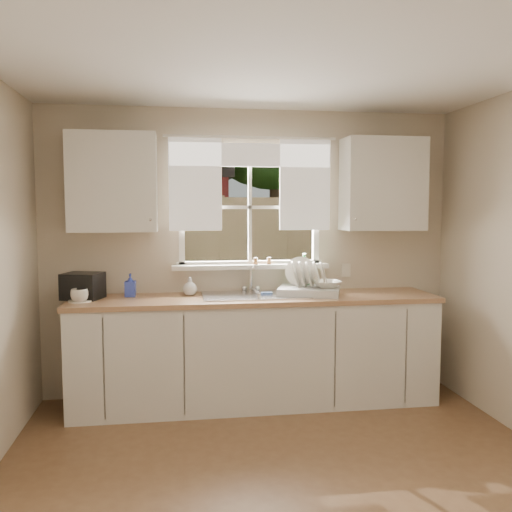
{
  "coord_description": "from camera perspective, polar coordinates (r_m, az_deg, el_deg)",
  "views": [
    {
      "loc": [
        -0.65,
        -2.73,
        1.64
      ],
      "look_at": [
        0.0,
        1.65,
        1.25
      ],
      "focal_mm": 38.0,
      "sensor_mm": 36.0,
      "label": 1
    }
  ],
  "objects": [
    {
      "name": "backyard",
      "position": [
        11.37,
        -2.2,
        14.23
      ],
      "size": [
        20.0,
        10.0,
        6.13
      ],
      "color": "#335421",
      "rests_on": "ground"
    },
    {
      "name": "soap_bottle_b",
      "position": [
        4.61,
        -13.09,
        -3.0
      ],
      "size": [
        0.09,
        0.09,
        0.19
      ],
      "primitive_type": "imported",
      "rotation": [
        0.0,
        0.0,
        -0.06
      ],
      "color": "#3145BB",
      "rests_on": "countertop"
    },
    {
      "name": "window",
      "position": [
        4.78,
        -0.62,
        3.18
      ],
      "size": [
        1.38,
        0.16,
        1.06
      ],
      "color": "white",
      "rests_on": "room_walls"
    },
    {
      "name": "sink",
      "position": [
        4.56,
        -0.11,
        -5.09
      ],
      "size": [
        0.88,
        0.52,
        0.4
      ],
      "color": "#B7B7BC",
      "rests_on": "countertop"
    },
    {
      "name": "upper_cabinet_right",
      "position": [
        4.91,
        13.21,
        7.35
      ],
      "size": [
        0.7,
        0.33,
        0.8
      ],
      "primitive_type": "cube",
      "color": "silver",
      "rests_on": "room_walls"
    },
    {
      "name": "base_cabinets",
      "position": [
        4.62,
        -0.06,
        -10.09
      ],
      "size": [
        3.0,
        0.62,
        0.87
      ],
      "primitive_type": "cube",
      "color": "silver",
      "rests_on": "ground"
    },
    {
      "name": "saucer",
      "position": [
        4.48,
        -18.0,
        -4.51
      ],
      "size": [
        0.19,
        0.19,
        0.01
      ],
      "primitive_type": "cylinder",
      "color": "white",
      "rests_on": "countertop"
    },
    {
      "name": "countertop",
      "position": [
        4.52,
        -0.06,
        -4.51
      ],
      "size": [
        3.04,
        0.65,
        0.04
      ],
      "primitive_type": "cube",
      "color": "#A77A53",
      "rests_on": "base_cabinets"
    },
    {
      "name": "cup",
      "position": [
        4.44,
        -18.09,
        -3.99
      ],
      "size": [
        0.17,
        0.17,
        0.11
      ],
      "primitive_type": "imported",
      "rotation": [
        0.0,
        0.0,
        -0.29
      ],
      "color": "silver",
      "rests_on": "countertop"
    },
    {
      "name": "curtains",
      "position": [
        4.74,
        -0.54,
        8.58
      ],
      "size": [
        1.5,
        0.03,
        0.81
      ],
      "color": "white",
      "rests_on": "room_walls"
    },
    {
      "name": "room_walls",
      "position": [
        2.78,
        5.22,
        -3.32
      ],
      "size": [
        3.62,
        4.02,
        2.5
      ],
      "color": "beige",
      "rests_on": "ground"
    },
    {
      "name": "black_appliance",
      "position": [
        4.6,
        -17.76,
        -3.01
      ],
      "size": [
        0.35,
        0.32,
        0.21
      ],
      "primitive_type": "cube",
      "rotation": [
        0.0,
        0.0,
        -0.3
      ],
      "color": "black",
      "rests_on": "countertop"
    },
    {
      "name": "sill_jars",
      "position": [
        4.76,
        0.68,
        -0.52
      ],
      "size": [
        0.16,
        0.04,
        0.06
      ],
      "color": "brown",
      "rests_on": "window"
    },
    {
      "name": "ceiling",
      "position": [
        2.94,
        5.11,
        22.03
      ],
      "size": [
        3.6,
        4.0,
        0.02
      ],
      "primitive_type": "cube",
      "color": "silver",
      "rests_on": "room_walls"
    },
    {
      "name": "ground",
      "position": [
        3.25,
        4.73,
        -25.25
      ],
      "size": [
        4.0,
        4.0,
        0.0
      ],
      "primitive_type": "plane",
      "color": "brown",
      "rests_on": "ground"
    },
    {
      "name": "soap_bottle_a",
      "position": [
        4.77,
        5.08,
        -1.73
      ],
      "size": [
        0.15,
        0.15,
        0.34
      ],
      "primitive_type": "imported",
      "rotation": [
        0.0,
        0.0,
        -0.19
      ],
      "color": "#2B863B",
      "rests_on": "countertop"
    },
    {
      "name": "bowl",
      "position": [
        4.59,
        7.44,
        -2.95
      ],
      "size": [
        0.24,
        0.24,
        0.06
      ],
      "primitive_type": "imported",
      "rotation": [
        0.0,
        0.0,
        0.0
      ],
      "color": "white",
      "rests_on": "dish_rack"
    },
    {
      "name": "upper_cabinet_left",
      "position": [
        4.59,
        -14.81,
        7.48
      ],
      "size": [
        0.7,
        0.33,
        0.8
      ],
      "primitive_type": "cube",
      "color": "silver",
      "rests_on": "room_walls"
    },
    {
      "name": "soap_bottle_c",
      "position": [
        4.6,
        -6.97,
        -3.18
      ],
      "size": [
        0.13,
        0.13,
        0.15
      ],
      "primitive_type": "imported",
      "rotation": [
        0.0,
        0.0,
        -0.08
      ],
      "color": "beige",
      "rests_on": "countertop"
    },
    {
      "name": "wall_outlet",
      "position": [
        4.99,
        9.47,
        -1.48
      ],
      "size": [
        0.08,
        0.01,
        0.12
      ],
      "primitive_type": "cube",
      "color": "beige",
      "rests_on": "room_walls"
    },
    {
      "name": "dish_rack",
      "position": [
        4.61,
        5.57,
        -3.22
      ],
      "size": [
        0.6,
        0.52,
        0.31
      ],
      "color": "silver",
      "rests_on": "countertop"
    }
  ]
}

